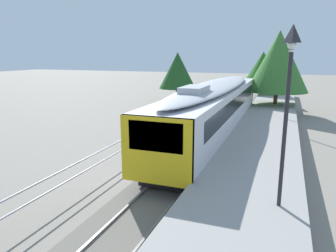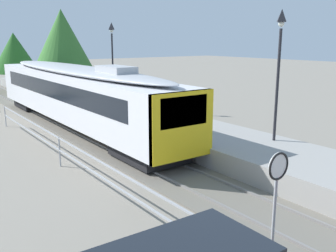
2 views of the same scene
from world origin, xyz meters
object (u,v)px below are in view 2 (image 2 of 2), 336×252
commuter_train (75,92)px  platform_lamp_mid_platform (280,51)px  speed_limit_sign (277,183)px  platform_lamp_far_end (112,46)px

commuter_train → platform_lamp_mid_platform: size_ratio=3.83×
speed_limit_sign → commuter_train: bearing=82.4°
commuter_train → platform_lamp_mid_platform: bearing=-67.9°
platform_lamp_far_end → speed_limit_sign: 20.80m
platform_lamp_far_end → speed_limit_sign: size_ratio=1.91×
platform_lamp_far_end → speed_limit_sign: (-6.50, -19.60, -2.50)m
platform_lamp_far_end → speed_limit_sign: platform_lamp_far_end is taller
platform_lamp_mid_platform → platform_lamp_far_end: 14.38m
commuter_train → speed_limit_sign: size_ratio=7.30×
speed_limit_sign → platform_lamp_mid_platform: bearing=38.7°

